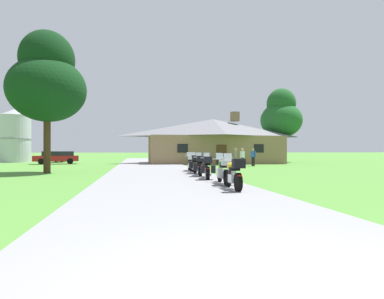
{
  "coord_description": "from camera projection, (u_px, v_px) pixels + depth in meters",
  "views": [
    {
      "loc": [
        -1.32,
        -2.99,
        1.45
      ],
      "look_at": [
        2.47,
        19.13,
        1.55
      ],
      "focal_mm": 29.88,
      "sensor_mm": 36.0,
      "label": 1
    }
  ],
  "objects": [
    {
      "name": "ground_plane",
      "position": [
        156.0,
        171.0,
        22.87
      ],
      "size": [
        500.0,
        500.0,
        0.0
      ],
      "primitive_type": "plane",
      "color": "#4C8433"
    },
    {
      "name": "asphalt_driveway",
      "position": [
        158.0,
        173.0,
        20.9
      ],
      "size": [
        6.4,
        80.0,
        0.06
      ],
      "primitive_type": "cube",
      "color": "gray",
      "rests_on": "ground"
    },
    {
      "name": "motorcycle_yellow_nearest_to_camera",
      "position": [
        234.0,
        174.0,
        11.49
      ],
      "size": [
        0.66,
        2.08,
        1.3
      ],
      "rotation": [
        0.0,
        0.0,
        -0.04
      ],
      "color": "black",
      "rests_on": "asphalt_driveway"
    },
    {
      "name": "motorcycle_green_second_in_row",
      "position": [
        224.0,
        171.0,
        13.38
      ],
      "size": [
        0.79,
        2.08,
        1.3
      ],
      "rotation": [
        0.0,
        0.0,
        -0.06
      ],
      "color": "black",
      "rests_on": "asphalt_driveway"
    },
    {
      "name": "motorcycle_white_third_in_row",
      "position": [
        208.0,
        168.0,
        15.85
      ],
      "size": [
        0.95,
        2.07,
        1.3
      ],
      "rotation": [
        0.0,
        0.0,
        -0.17
      ],
      "color": "black",
      "rests_on": "asphalt_driveway"
    },
    {
      "name": "motorcycle_blue_fourth_in_row",
      "position": [
        200.0,
        166.0,
        17.82
      ],
      "size": [
        0.9,
        2.08,
        1.3
      ],
      "rotation": [
        0.0,
        0.0,
        -0.14
      ],
      "color": "black",
      "rests_on": "asphalt_driveway"
    },
    {
      "name": "motorcycle_white_fifth_in_row",
      "position": [
        194.0,
        164.0,
        19.91
      ],
      "size": [
        0.83,
        2.08,
        1.3
      ],
      "rotation": [
        0.0,
        0.0,
        -0.09
      ],
      "color": "black",
      "rests_on": "asphalt_driveway"
    },
    {
      "name": "motorcycle_black_farthest_in_row",
      "position": [
        190.0,
        163.0,
        22.21
      ],
      "size": [
        0.66,
        2.08,
        1.3
      ],
      "rotation": [
        0.0,
        0.0,
        -0.06
      ],
      "color": "black",
      "rests_on": "asphalt_driveway"
    },
    {
      "name": "stone_lodge",
      "position": [
        213.0,
        140.0,
        37.53
      ],
      "size": [
        15.74,
        8.05,
        6.09
      ],
      "color": "#896B4C",
      "rests_on": "ground"
    },
    {
      "name": "bystander_gray_shirt_near_lodge",
      "position": [
        236.0,
        157.0,
        28.26
      ],
      "size": [
        0.32,
        0.53,
        1.69
      ],
      "rotation": [
        0.0,
        0.0,
        1.25
      ],
      "color": "#75664C",
      "rests_on": "ground"
    },
    {
      "name": "bystander_blue_shirt_beside_signpost",
      "position": [
        253.0,
        156.0,
        30.13
      ],
      "size": [
        0.4,
        0.45,
        1.69
      ],
      "rotation": [
        0.0,
        0.0,
        2.26
      ],
      "color": "black",
      "rests_on": "ground"
    },
    {
      "name": "bystander_white_shirt_by_tree",
      "position": [
        242.0,
        157.0,
        28.46
      ],
      "size": [
        0.5,
        0.36,
        1.67
      ],
      "rotation": [
        0.0,
        0.0,
        3.6
      ],
      "color": "navy",
      "rests_on": "ground"
    },
    {
      "name": "tree_right_of_lodge",
      "position": [
        281.0,
        115.0,
        40.88
      ],
      "size": [
        5.25,
        5.25,
        9.45
      ],
      "color": "#422D19",
      "rests_on": "ground"
    },
    {
      "name": "tree_left_near",
      "position": [
        47.0,
        81.0,
        20.94
      ],
      "size": [
        4.98,
        4.98,
        9.34
      ],
      "color": "#422D19",
      "rests_on": "ground"
    },
    {
      "name": "metal_silo_distant",
      "position": [
        16.0,
        135.0,
        40.83
      ],
      "size": [
        3.73,
        3.73,
        6.88
      ],
      "color": "#B2B7BC",
      "rests_on": "ground"
    },
    {
      "name": "parked_red_suv_far_left",
      "position": [
        57.0,
        157.0,
        35.05
      ],
      "size": [
        4.88,
        2.76,
        1.4
      ],
      "rotation": [
        0.0,
        0.0,
        1.78
      ],
      "color": "maroon",
      "rests_on": "ground"
    },
    {
      "name": "parked_white_sedan_far_left",
      "position": [
        59.0,
        157.0,
        41.24
      ],
      "size": [
        2.3,
        4.38,
        1.2
      ],
      "rotation": [
        0.0,
        0.0,
        -0.11
      ],
      "color": "silver",
      "rests_on": "ground"
    }
  ]
}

